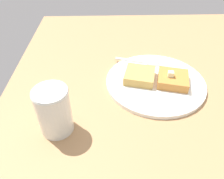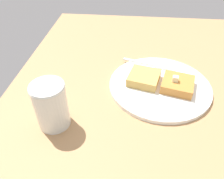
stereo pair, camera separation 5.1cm
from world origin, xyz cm
name	(u,v)px [view 1 (the left image)]	position (x,y,z in cm)	size (l,w,h in cm)	color
table_surface	(182,85)	(0.00, 0.00, 1.31)	(97.74, 97.74, 2.63)	#A67B50
plate	(155,82)	(8.02, 0.84, 3.20)	(27.00, 27.00, 1.05)	white
toast_slice_left	(173,79)	(3.69, 1.95, 4.85)	(7.85, 7.88, 2.36)	#BC7835
toast_slice_middle	(140,75)	(12.36, -0.27, 4.85)	(7.85, 7.88, 2.36)	tan
butter_pat_primary	(171,74)	(4.64, 2.16, 6.75)	(1.43, 1.29, 1.43)	#F2F2C5
fork	(144,62)	(9.77, -8.18, 3.85)	(15.76, 5.88, 0.36)	silver
syrup_jar	(54,112)	(32.34, 16.02, 7.60)	(7.22, 7.22, 10.82)	#4B2106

